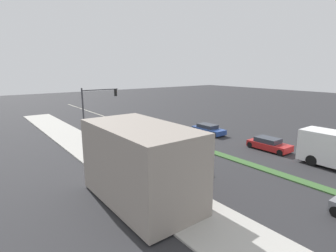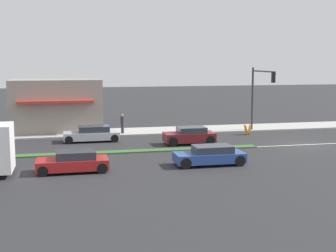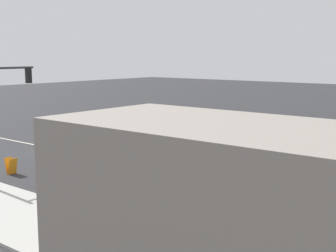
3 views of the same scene
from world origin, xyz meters
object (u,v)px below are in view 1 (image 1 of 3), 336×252
traffic_signal_main (95,103)px  sedan_maroon (157,137)px  warning_aframe_sign (105,133)px  pedestrian (132,154)px  coupe_blue (208,129)px  hatchback_red (269,144)px  sedan_silver (181,161)px

traffic_signal_main → sedan_maroon: (-3.92, 7.30, -3.25)m
traffic_signal_main → warning_aframe_sign: size_ratio=6.69×
pedestrian → warning_aframe_sign: 10.79m
pedestrian → coupe_blue: 13.43m
traffic_signal_main → hatchback_red: 19.91m
pedestrian → warning_aframe_sign: pedestrian is taller
pedestrian → sedan_maroon: 7.22m
pedestrian → sedan_silver: 4.02m
sedan_silver → sedan_maroon: bearing=-111.2°
sedan_maroon → sedan_silver: 7.73m
traffic_signal_main → sedan_silver: traffic_signal_main is taller
sedan_silver → warning_aframe_sign: bearing=-87.9°
coupe_blue → hatchback_red: bearing=90.0°
hatchback_red → warning_aframe_sign: bearing=-54.9°
warning_aframe_sign → sedan_maroon: size_ratio=0.22×
traffic_signal_main → coupe_blue: size_ratio=1.32×
warning_aframe_sign → hatchback_red: hatchback_red is taller
traffic_signal_main → pedestrian: traffic_signal_main is taller
warning_aframe_sign → coupe_blue: 12.46m
hatchback_red → sedan_silver: bearing=-9.4°
traffic_signal_main → coupe_blue: traffic_signal_main is taller
warning_aframe_sign → coupe_blue: size_ratio=0.20×
coupe_blue → sedan_silver: bearing=33.2°
hatchback_red → coupe_blue: bearing=-90.0°
warning_aframe_sign → pedestrian: bearing=77.1°
traffic_signal_main → coupe_blue: 14.08m
warning_aframe_sign → hatchback_red: 18.25m
traffic_signal_main → warning_aframe_sign: traffic_signal_main is taller
coupe_blue → hatchback_red: (0.00, 8.20, -0.00)m
hatchback_red → sedan_silver: sedan_silver is taller
hatchback_red → pedestrian: bearing=-19.0°
pedestrian → traffic_signal_main: bearing=-98.5°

